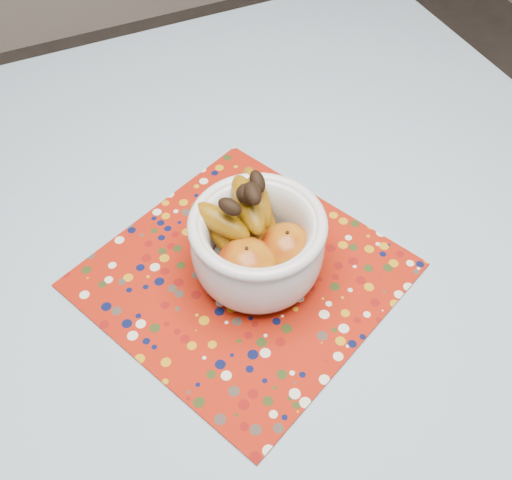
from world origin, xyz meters
The scene contains 4 objects.
table centered at (0.00, 0.00, 0.67)m, with size 1.20×1.20×0.75m.
tablecloth centered at (0.00, 0.00, 0.76)m, with size 1.32×1.32×0.01m, color #6588A9.
placemat centered at (-0.02, -0.03, 0.76)m, with size 0.40×0.40×0.00m, color maroon.
fruit_bowl centered at (0.00, -0.03, 0.83)m, with size 0.20×0.21×0.17m.
Camera 1 is at (-0.23, -0.52, 1.48)m, focal length 42.00 mm.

